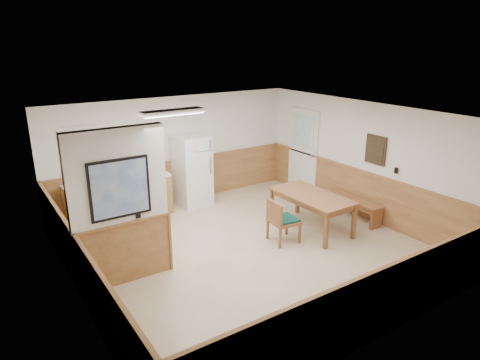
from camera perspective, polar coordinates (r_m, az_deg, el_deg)
ground at (r=8.05m, az=1.06°, el=-9.19°), size 6.00×6.00×0.00m
ceiling at (r=7.25m, az=1.18°, el=8.64°), size 6.00×6.00×0.02m
back_wall at (r=10.07m, az=-8.62°, el=3.91°), size 6.00×0.02×2.50m
right_wall at (r=9.51m, az=16.20°, el=2.53°), size 0.02×6.00×2.50m
left_wall at (r=6.46m, az=-21.49°, el=-5.47°), size 0.02×6.00×2.50m
wainscot_back at (r=10.26m, az=-8.38°, el=-0.17°), size 6.00×0.04×1.00m
wainscot_right at (r=9.72m, az=15.74°, el=-1.75°), size 0.04×6.00×1.00m
wainscot_left at (r=6.79m, az=-20.59°, el=-11.26°), size 0.04×6.00×1.00m
partition_wall at (r=6.81m, az=-15.70°, el=-3.81°), size 1.50×0.20×2.50m
kitchen_counter at (r=9.59m, az=-14.12°, el=-2.12°), size 2.20×0.61×1.00m
exterior_door at (r=10.81m, az=8.39°, el=3.83°), size 0.07×1.02×2.15m
kitchen_window at (r=9.32m, az=-20.41°, el=3.70°), size 0.80×0.04×1.00m
wall_painting at (r=9.23m, az=17.63°, el=3.85°), size 0.04×0.50×0.60m
fluorescent_fixture at (r=7.99m, az=-9.02°, el=8.93°), size 1.20×0.30×0.09m
refrigerator at (r=9.96m, az=-6.38°, el=1.26°), size 0.76×0.74×1.64m
dining_table at (r=8.72m, az=9.50°, el=-2.51°), size 0.89×1.75×0.75m
dining_bench at (r=9.61m, az=14.77°, el=-2.91°), size 0.40×1.49×0.45m
dining_chair at (r=8.14m, az=5.33°, el=-5.11°), size 0.75×0.55×0.85m
fire_extinguisher at (r=9.62m, az=-11.11°, el=2.30°), size 0.14×0.14×0.50m
soap_bottle at (r=9.19m, az=-20.27°, el=-0.08°), size 0.06×0.06×0.19m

